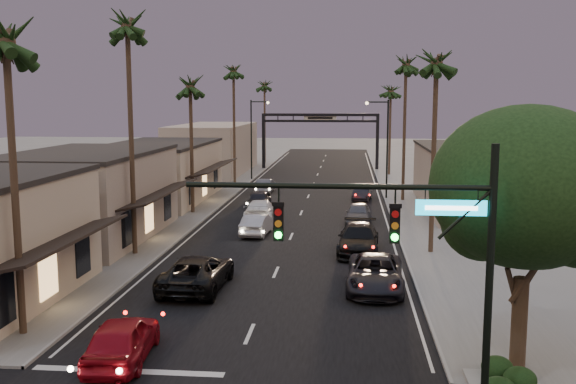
% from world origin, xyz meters
% --- Properties ---
extents(ground, '(200.00, 200.00, 0.00)m').
position_xyz_m(ground, '(0.00, 40.00, 0.00)').
color(ground, slate).
rests_on(ground, ground).
extents(road, '(14.00, 120.00, 0.02)m').
position_xyz_m(road, '(0.00, 45.00, 0.00)').
color(road, black).
rests_on(road, ground).
extents(sidewalk_left, '(5.00, 92.00, 0.12)m').
position_xyz_m(sidewalk_left, '(-9.50, 52.00, 0.06)').
color(sidewalk_left, slate).
rests_on(sidewalk_left, ground).
extents(sidewalk_right, '(5.00, 92.00, 0.12)m').
position_xyz_m(sidewalk_right, '(9.50, 52.00, 0.06)').
color(sidewalk_right, slate).
rests_on(sidewalk_right, ground).
extents(storefront_mid, '(8.00, 14.00, 5.50)m').
position_xyz_m(storefront_mid, '(-13.00, 26.00, 2.75)').
color(storefront_mid, gray).
rests_on(storefront_mid, ground).
extents(storefront_far, '(8.00, 16.00, 5.00)m').
position_xyz_m(storefront_far, '(-13.00, 42.00, 2.50)').
color(storefront_far, '#C7B298').
rests_on(storefront_far, ground).
extents(storefront_dist, '(8.00, 20.00, 6.00)m').
position_xyz_m(storefront_dist, '(-13.00, 65.00, 3.00)').
color(storefront_dist, gray).
rests_on(storefront_dist, ground).
extents(building_right, '(8.00, 18.00, 5.00)m').
position_xyz_m(building_right, '(14.00, 40.00, 2.50)').
color(building_right, gray).
rests_on(building_right, ground).
extents(traffic_signal, '(8.51, 0.22, 7.80)m').
position_xyz_m(traffic_signal, '(5.69, 4.00, 5.08)').
color(traffic_signal, black).
rests_on(traffic_signal, ground).
extents(corner_tree, '(6.20, 6.20, 8.80)m').
position_xyz_m(corner_tree, '(9.48, 7.45, 5.98)').
color(corner_tree, '#38281C').
rests_on(corner_tree, ground).
extents(arch, '(15.20, 0.40, 7.27)m').
position_xyz_m(arch, '(0.00, 70.00, 5.53)').
color(arch, black).
rests_on(arch, ground).
extents(streetlight_right, '(2.13, 0.30, 9.00)m').
position_xyz_m(streetlight_right, '(6.92, 45.00, 5.33)').
color(streetlight_right, black).
rests_on(streetlight_right, ground).
extents(streetlight_left, '(2.13, 0.30, 9.00)m').
position_xyz_m(streetlight_left, '(-6.92, 58.00, 5.33)').
color(streetlight_left, black).
rests_on(streetlight_left, ground).
extents(palm_la, '(3.20, 3.20, 13.20)m').
position_xyz_m(palm_la, '(-8.60, 9.00, 11.44)').
color(palm_la, '#38281C').
rests_on(palm_la, ground).
extents(palm_lb, '(3.20, 3.20, 15.20)m').
position_xyz_m(palm_lb, '(-8.60, 22.00, 13.39)').
color(palm_lb, '#38281C').
rests_on(palm_lb, ground).
extents(palm_lc, '(3.20, 3.20, 12.20)m').
position_xyz_m(palm_lc, '(-8.60, 36.00, 10.47)').
color(palm_lc, '#38281C').
rests_on(palm_lc, ground).
extents(palm_ld, '(3.20, 3.20, 14.20)m').
position_xyz_m(palm_ld, '(-8.60, 55.00, 12.42)').
color(palm_ld, '#38281C').
rests_on(palm_ld, ground).
extents(palm_ra, '(3.20, 3.20, 13.20)m').
position_xyz_m(palm_ra, '(8.60, 24.00, 11.44)').
color(palm_ra, '#38281C').
rests_on(palm_ra, ground).
extents(palm_rb, '(3.20, 3.20, 14.20)m').
position_xyz_m(palm_rb, '(8.60, 44.00, 12.42)').
color(palm_rb, '#38281C').
rests_on(palm_rb, ground).
extents(palm_rc, '(3.20, 3.20, 12.20)m').
position_xyz_m(palm_rc, '(8.60, 64.00, 10.47)').
color(palm_rc, '#38281C').
rests_on(palm_rc, ground).
extents(palm_far, '(3.20, 3.20, 13.20)m').
position_xyz_m(palm_far, '(-8.30, 78.00, 11.44)').
color(palm_far, '#38281C').
rests_on(palm_far, ground).
extents(oncoming_red, '(2.29, 4.85, 1.60)m').
position_xyz_m(oncoming_red, '(-3.96, 7.00, 0.80)').
color(oncoming_red, maroon).
rests_on(oncoming_red, ground).
extents(oncoming_pickup, '(2.88, 5.95, 1.63)m').
position_xyz_m(oncoming_pickup, '(-3.41, 15.71, 0.82)').
color(oncoming_pickup, black).
rests_on(oncoming_pickup, ground).
extents(oncoming_silver, '(1.89, 4.45, 1.43)m').
position_xyz_m(oncoming_silver, '(-2.32, 28.36, 0.71)').
color(oncoming_silver, '#ABABB0').
rests_on(oncoming_silver, ground).
extents(oncoming_white, '(2.19, 5.22, 1.51)m').
position_xyz_m(oncoming_white, '(-2.86, 33.86, 0.75)').
color(oncoming_white, white).
rests_on(oncoming_white, ground).
extents(oncoming_dgrey, '(1.88, 4.40, 1.48)m').
position_xyz_m(oncoming_dgrey, '(-3.69, 39.36, 0.74)').
color(oncoming_dgrey, black).
rests_on(oncoming_dgrey, ground).
extents(oncoming_grey_far, '(1.60, 4.19, 1.36)m').
position_xyz_m(oncoming_grey_far, '(-4.35, 48.12, 0.68)').
color(oncoming_grey_far, '#525257').
rests_on(oncoming_grey_far, ground).
extents(curbside_near, '(2.87, 5.81, 1.59)m').
position_xyz_m(curbside_near, '(5.05, 16.35, 0.79)').
color(curbside_near, black).
rests_on(curbside_near, ground).
extents(curbside_black, '(2.64, 5.89, 1.68)m').
position_xyz_m(curbside_black, '(4.37, 23.76, 0.84)').
color(curbside_black, black).
rests_on(curbside_black, ground).
extents(curbside_grey, '(2.02, 4.48, 1.49)m').
position_xyz_m(curbside_grey, '(4.48, 33.02, 0.75)').
color(curbside_grey, '#505155').
rests_on(curbside_grey, ground).
extents(curbside_far, '(1.96, 4.23, 1.34)m').
position_xyz_m(curbside_far, '(4.99, 44.28, 0.67)').
color(curbside_far, black).
rests_on(curbside_far, ground).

